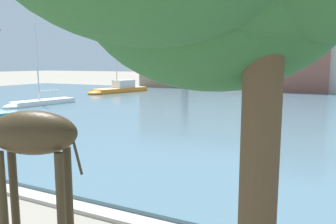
% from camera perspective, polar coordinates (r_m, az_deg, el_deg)
% --- Properties ---
extents(harbor_water, '(90.26, 40.50, 0.24)m').
position_cam_1_polar(harbor_water, '(27.97, 14.60, 0.11)').
color(harbor_water, '#476675').
rests_on(harbor_water, ground).
extents(quay_edge_coping, '(90.26, 0.50, 0.12)m').
position_cam_1_polar(quay_edge_coping, '(9.55, -13.28, -16.12)').
color(quay_edge_coping, '#ADA89E').
rests_on(quay_edge_coping, ground).
extents(giraffe_statue, '(2.73, 1.55, 4.98)m').
position_cam_1_polar(giraffe_statue, '(7.07, -23.37, -4.05)').
color(giraffe_statue, '#382B19').
rests_on(giraffe_statue, ground).
extents(sailboat_white, '(2.73, 6.86, 8.63)m').
position_cam_1_polar(sailboat_white, '(32.39, -21.52, 1.39)').
color(sailboat_white, white).
rests_on(sailboat_white, ground).
extents(sailboat_orange, '(4.32, 9.34, 6.01)m').
position_cam_1_polar(sailboat_orange, '(44.24, -8.74, 3.82)').
color(sailboat_orange, orange).
rests_on(sailboat_orange, ground).
extents(townhouse_corner_house, '(7.82, 5.88, 8.47)m').
position_cam_1_polar(townhouse_corner_house, '(56.14, -0.09, 8.58)').
color(townhouse_corner_house, tan).
rests_on(townhouse_corner_house, ground).
extents(townhouse_wide_warehouse, '(8.81, 8.01, 8.49)m').
position_cam_1_polar(townhouse_wide_warehouse, '(54.21, 9.49, 8.49)').
color(townhouse_wide_warehouse, tan).
rests_on(townhouse_wide_warehouse, ground).
extents(townhouse_end_terrace, '(8.44, 6.38, 11.42)m').
position_cam_1_polar(townhouse_end_terrace, '(49.77, 21.52, 9.75)').
color(townhouse_end_terrace, '#8E5142').
rests_on(townhouse_end_terrace, ground).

